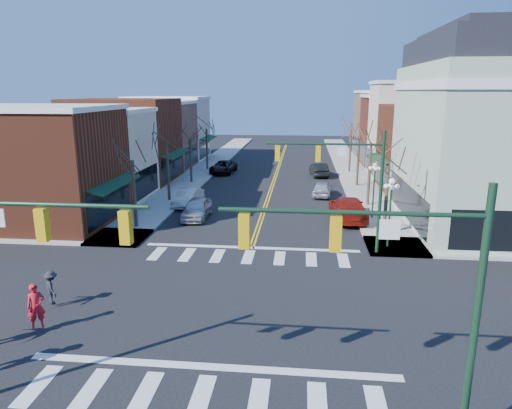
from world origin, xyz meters
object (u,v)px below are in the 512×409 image
(car_left_mid, at_px, (188,198))
(lamppost_corner, at_px, (391,201))
(car_right_near, at_px, (348,208))
(pedestrian_red_a, at_px, (36,306))
(car_left_near, at_px, (197,208))
(pedestrian_dark_b, at_px, (52,288))
(car_right_mid, at_px, (322,189))
(car_left_far, at_px, (223,167))
(victorian_corner, at_px, (503,130))
(car_right_far, at_px, (319,169))
(lamppost_midblock, at_px, (374,180))

(car_left_mid, bearing_deg, lamppost_corner, -25.77)
(car_right_near, height_order, pedestrian_red_a, pedestrian_red_a)
(car_left_near, distance_m, pedestrian_dark_b, 15.12)
(car_left_near, height_order, pedestrian_dark_b, pedestrian_dark_b)
(car_left_mid, bearing_deg, car_right_mid, 29.18)
(car_left_near, relative_size, car_left_far, 0.86)
(car_left_near, height_order, car_right_mid, car_left_near)
(victorian_corner, distance_m, car_right_near, 11.65)
(car_left_far, xyz_separation_m, car_right_far, (10.95, -0.81, 0.03))
(car_right_near, relative_size, car_right_mid, 1.48)
(car_right_mid, bearing_deg, lamppost_corner, 111.12)
(car_left_far, height_order, car_right_mid, car_left_far)
(lamppost_corner, bearing_deg, car_left_near, 157.21)
(car_left_far, relative_size, car_right_far, 1.14)
(pedestrian_dark_b, bearing_deg, lamppost_midblock, -87.26)
(car_right_mid, bearing_deg, lamppost_midblock, 122.10)
(car_right_far, bearing_deg, pedestrian_dark_b, 61.33)
(lamppost_corner, height_order, car_left_far, lamppost_corner)
(car_left_far, xyz_separation_m, pedestrian_red_a, (-1.15, -36.13, 0.35))
(lamppost_midblock, distance_m, pedestrian_dark_b, 22.64)
(car_left_near, bearing_deg, car_left_far, 93.51)
(victorian_corner, bearing_deg, car_left_far, 140.42)
(victorian_corner, xyz_separation_m, pedestrian_dark_b, (-24.34, -15.34, -5.75))
(car_left_far, bearing_deg, car_left_near, -81.75)
(car_right_mid, bearing_deg, car_right_far, -82.65)
(victorian_corner, relative_size, car_left_mid, 3.39)
(car_left_far, xyz_separation_m, car_right_near, (12.55, -18.44, 0.13))
(victorian_corner, bearing_deg, car_right_mid, 146.06)
(lamppost_corner, bearing_deg, pedestrian_dark_b, -149.78)
(lamppost_midblock, relative_size, car_right_near, 0.74)
(victorian_corner, height_order, car_right_near, victorian_corner)
(car_left_mid, height_order, pedestrian_red_a, pedestrian_red_a)
(car_right_mid, xyz_separation_m, car_right_far, (0.00, 10.04, 0.07))
(car_left_near, bearing_deg, pedestrian_dark_b, -102.11)
(car_right_mid, bearing_deg, pedestrian_dark_b, 68.78)
(car_left_mid, relative_size, car_right_far, 0.93)
(lamppost_midblock, bearing_deg, lamppost_corner, -90.00)
(car_left_far, distance_m, pedestrian_red_a, 36.15)
(car_left_mid, distance_m, car_left_far, 15.58)
(car_left_near, bearing_deg, lamppost_corner, -23.30)
(lamppost_corner, xyz_separation_m, car_right_far, (-3.40, 23.91, -2.22))
(victorian_corner, distance_m, car_left_far, 29.98)
(pedestrian_dark_b, bearing_deg, car_left_near, -53.52)
(victorian_corner, xyz_separation_m, car_right_near, (-10.10, 0.29, -5.81))
(car_right_far, relative_size, pedestrian_dark_b, 2.98)
(pedestrian_red_a, bearing_deg, car_left_mid, 48.09)
(car_left_far, bearing_deg, lamppost_corner, -55.63)
(car_left_near, distance_m, car_right_far, 20.80)
(car_left_near, relative_size, pedestrian_red_a, 2.40)
(lamppost_midblock, distance_m, car_left_mid, 15.01)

